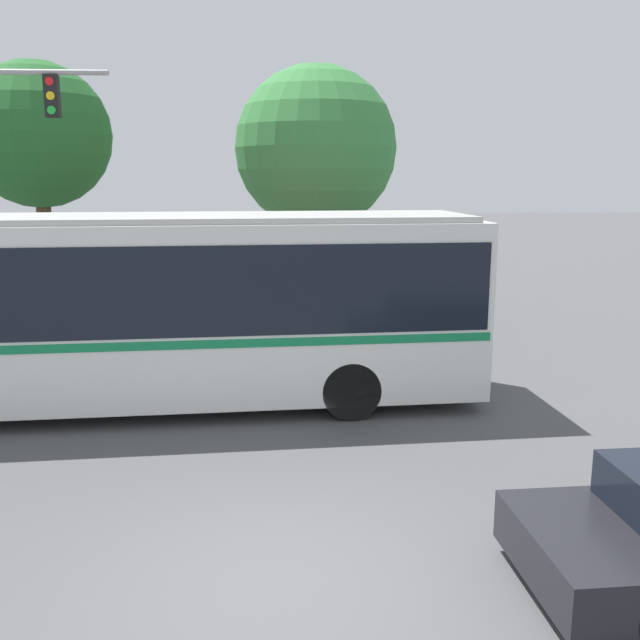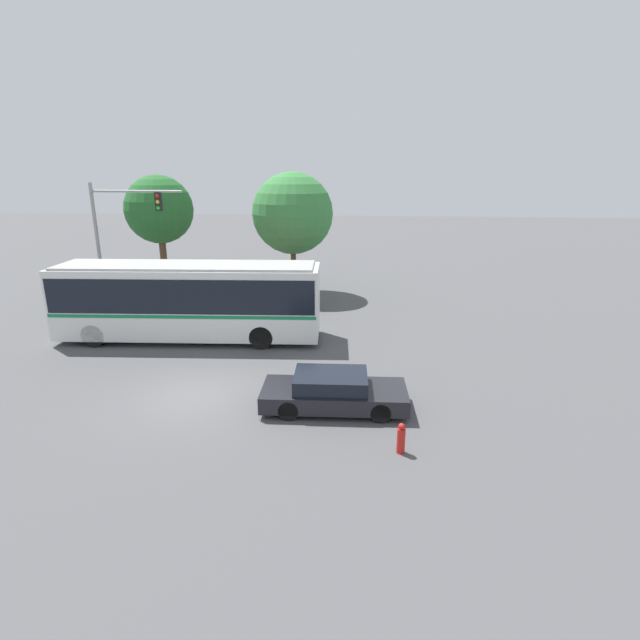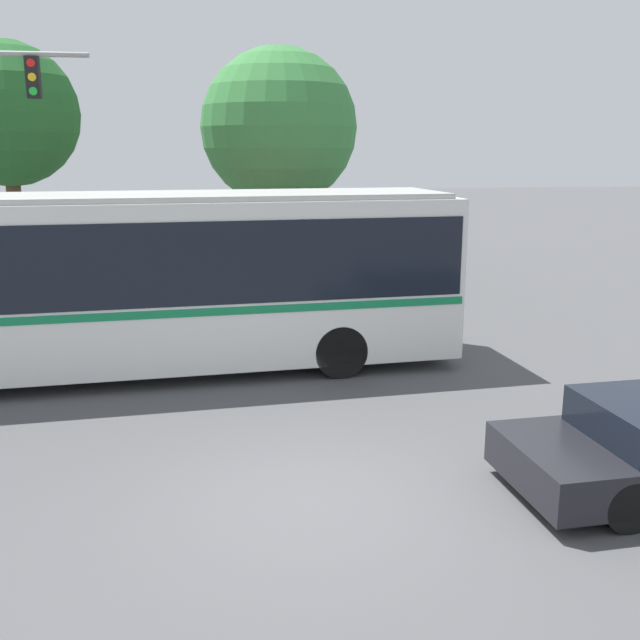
{
  "view_description": "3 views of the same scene",
  "coord_description": "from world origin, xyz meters",
  "px_view_note": "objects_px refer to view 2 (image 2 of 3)",
  "views": [
    {
      "loc": [
        0.14,
        -6.5,
        4.05
      ],
      "look_at": [
        0.8,
        6.17,
        1.42
      ],
      "focal_mm": 39.23,
      "sensor_mm": 36.0,
      "label": 1
    },
    {
      "loc": [
        5.72,
        -14.38,
        7.18
      ],
      "look_at": [
        3.91,
        3.12,
        1.83
      ],
      "focal_mm": 27.46,
      "sensor_mm": 36.0,
      "label": 2
    },
    {
      "loc": [
        -1.08,
        -7.97,
        4.17
      ],
      "look_at": [
        0.62,
        3.11,
        1.5
      ],
      "focal_mm": 40.32,
      "sensor_mm": 36.0,
      "label": 3
    }
  ],
  "objects_px": {
    "city_bus": "(188,297)",
    "traffic_light_pole": "(116,230)",
    "fire_hydrant": "(401,439)",
    "street_tree_centre": "(293,214)",
    "street_tree_left": "(159,210)",
    "sedan_foreground": "(333,392)"
  },
  "relations": [
    {
      "from": "city_bus",
      "to": "traffic_light_pole",
      "type": "height_order",
      "value": "traffic_light_pole"
    },
    {
      "from": "city_bus",
      "to": "fire_hydrant",
      "type": "relative_size",
      "value": 13.45
    },
    {
      "from": "traffic_light_pole",
      "to": "street_tree_centre",
      "type": "height_order",
      "value": "street_tree_centre"
    },
    {
      "from": "traffic_light_pole",
      "to": "street_tree_centre",
      "type": "relative_size",
      "value": 0.92
    },
    {
      "from": "traffic_light_pole",
      "to": "street_tree_left",
      "type": "bearing_deg",
      "value": 75.31
    },
    {
      "from": "city_bus",
      "to": "street_tree_left",
      "type": "xyz_separation_m",
      "value": [
        -4.25,
        7.46,
        3.15
      ]
    },
    {
      "from": "fire_hydrant",
      "to": "traffic_light_pole",
      "type": "bearing_deg",
      "value": 138.25
    },
    {
      "from": "city_bus",
      "to": "street_tree_centre",
      "type": "bearing_deg",
      "value": -113.99
    },
    {
      "from": "sedan_foreground",
      "to": "fire_hydrant",
      "type": "bearing_deg",
      "value": -53.0
    },
    {
      "from": "fire_hydrant",
      "to": "street_tree_centre",
      "type": "bearing_deg",
      "value": 107.82
    },
    {
      "from": "traffic_light_pole",
      "to": "street_tree_centre",
      "type": "distance_m",
      "value": 9.7
    },
    {
      "from": "street_tree_left",
      "to": "fire_hydrant",
      "type": "distance_m",
      "value": 21.07
    },
    {
      "from": "street_tree_left",
      "to": "street_tree_centre",
      "type": "height_order",
      "value": "street_tree_centre"
    },
    {
      "from": "sedan_foreground",
      "to": "fire_hydrant",
      "type": "height_order",
      "value": "sedan_foreground"
    },
    {
      "from": "city_bus",
      "to": "street_tree_centre",
      "type": "distance_m",
      "value": 9.91
    },
    {
      "from": "traffic_light_pole",
      "to": "fire_hydrant",
      "type": "bearing_deg",
      "value": -41.75
    },
    {
      "from": "traffic_light_pole",
      "to": "street_tree_left",
      "type": "distance_m",
      "value": 3.6
    },
    {
      "from": "sedan_foreground",
      "to": "fire_hydrant",
      "type": "relative_size",
      "value": 5.37
    },
    {
      "from": "traffic_light_pole",
      "to": "street_tree_left",
      "type": "relative_size",
      "value": 0.95
    },
    {
      "from": "city_bus",
      "to": "fire_hydrant",
      "type": "xyz_separation_m",
      "value": [
        8.81,
        -8.4,
        -1.51
      ]
    },
    {
      "from": "sedan_foreground",
      "to": "street_tree_left",
      "type": "distance_m",
      "value": 18.02
    },
    {
      "from": "city_bus",
      "to": "fire_hydrant",
      "type": "bearing_deg",
      "value": 132.43
    }
  ]
}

